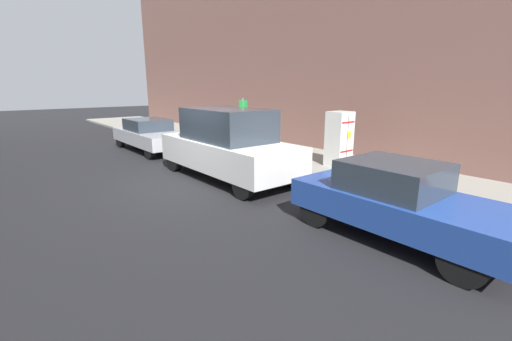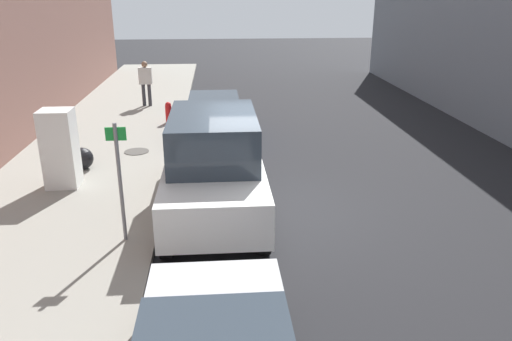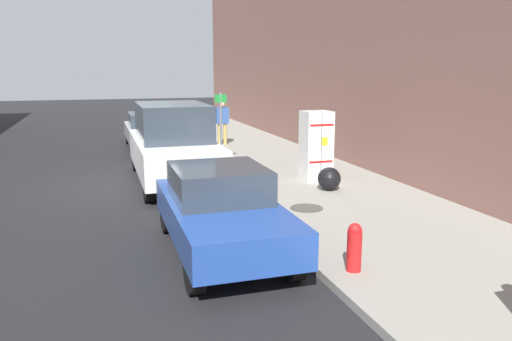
{
  "view_description": "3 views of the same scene",
  "coord_description": "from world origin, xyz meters",
  "px_view_note": "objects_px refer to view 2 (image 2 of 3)",
  "views": [
    {
      "loc": [
        4.69,
        8.68,
        2.82
      ],
      "look_at": [
        0.09,
        3.02,
        1.0
      ],
      "focal_mm": 24.0,
      "sensor_mm": 36.0,
      "label": 1
    },
    {
      "loc": [
        -1.07,
        -9.88,
        4.56
      ],
      "look_at": [
        -0.21,
        0.92,
        0.61
      ],
      "focal_mm": 35.0,
      "sensor_mm": 36.0,
      "label": 2
    },
    {
      "loc": [
        0.69,
        13.57,
        3.07
      ],
      "look_at": [
        -2.64,
        2.95,
        0.79
      ],
      "focal_mm": 35.0,
      "sensor_mm": 36.0,
      "label": 3
    }
  ],
  "objects_px": {
    "trash_bag": "(82,158)",
    "pedestrian_walking_far": "(146,80)",
    "fire_hydrant": "(169,112)",
    "discarded_refrigerator": "(60,149)",
    "street_sign_post": "(120,176)",
    "parked_hatchback_blue": "(214,116)",
    "parked_van_white": "(214,164)"
  },
  "relations": [
    {
      "from": "trash_bag",
      "to": "parked_van_white",
      "type": "height_order",
      "value": "parked_van_white"
    },
    {
      "from": "parked_van_white",
      "to": "parked_hatchback_blue",
      "type": "height_order",
      "value": "parked_van_white"
    },
    {
      "from": "pedestrian_walking_far",
      "to": "parked_hatchback_blue",
      "type": "distance_m",
      "value": 5.24
    },
    {
      "from": "pedestrian_walking_far",
      "to": "parked_hatchback_blue",
      "type": "relative_size",
      "value": 0.44
    },
    {
      "from": "discarded_refrigerator",
      "to": "street_sign_post",
      "type": "distance_m",
      "value": 3.47
    },
    {
      "from": "pedestrian_walking_far",
      "to": "fire_hydrant",
      "type": "bearing_deg",
      "value": -67.8
    },
    {
      "from": "parked_hatchback_blue",
      "to": "fire_hydrant",
      "type": "bearing_deg",
      "value": 133.46
    },
    {
      "from": "fire_hydrant",
      "to": "parked_van_white",
      "type": "xyz_separation_m",
      "value": [
        1.6,
        -7.26,
        0.56
      ]
    },
    {
      "from": "trash_bag",
      "to": "pedestrian_walking_far",
      "type": "distance_m",
      "value": 7.53
    },
    {
      "from": "street_sign_post",
      "to": "fire_hydrant",
      "type": "relative_size",
      "value": 3.07
    },
    {
      "from": "street_sign_post",
      "to": "fire_hydrant",
      "type": "distance_m",
      "value": 8.76
    },
    {
      "from": "discarded_refrigerator",
      "to": "trash_bag",
      "type": "xyz_separation_m",
      "value": [
        0.15,
        1.16,
        -0.64
      ]
    },
    {
      "from": "fire_hydrant",
      "to": "pedestrian_walking_far",
      "type": "bearing_deg",
      "value": 111.47
    },
    {
      "from": "discarded_refrigerator",
      "to": "pedestrian_walking_far",
      "type": "xyz_separation_m",
      "value": [
        0.89,
        8.62,
        0.11
      ]
    },
    {
      "from": "trash_bag",
      "to": "parked_hatchback_blue",
      "type": "bearing_deg",
      "value": 40.95
    },
    {
      "from": "trash_bag",
      "to": "discarded_refrigerator",
      "type": "bearing_deg",
      "value": -97.37
    },
    {
      "from": "discarded_refrigerator",
      "to": "pedestrian_walking_far",
      "type": "distance_m",
      "value": 8.66
    },
    {
      "from": "parked_van_white",
      "to": "pedestrian_walking_far",
      "type": "bearing_deg",
      "value": 105.03
    },
    {
      "from": "discarded_refrigerator",
      "to": "parked_van_white",
      "type": "relative_size",
      "value": 0.36
    },
    {
      "from": "pedestrian_walking_far",
      "to": "parked_hatchback_blue",
      "type": "xyz_separation_m",
      "value": [
        2.7,
        -4.47,
        -0.42
      ]
    },
    {
      "from": "parked_van_white",
      "to": "parked_hatchback_blue",
      "type": "relative_size",
      "value": 1.27
    },
    {
      "from": "discarded_refrigerator",
      "to": "street_sign_post",
      "type": "bearing_deg",
      "value": -56.58
    },
    {
      "from": "fire_hydrant",
      "to": "parked_van_white",
      "type": "distance_m",
      "value": 7.46
    },
    {
      "from": "discarded_refrigerator",
      "to": "parked_hatchback_blue",
      "type": "distance_m",
      "value": 5.49
    },
    {
      "from": "trash_bag",
      "to": "fire_hydrant",
      "type": "bearing_deg",
      "value": 68.57
    },
    {
      "from": "parked_hatchback_blue",
      "to": "discarded_refrigerator",
      "type": "bearing_deg",
      "value": -130.87
    },
    {
      "from": "fire_hydrant",
      "to": "parked_hatchback_blue",
      "type": "relative_size",
      "value": 0.18
    },
    {
      "from": "pedestrian_walking_far",
      "to": "parked_van_white",
      "type": "xyz_separation_m",
      "value": [
        2.7,
        -10.04,
        -0.1
      ]
    },
    {
      "from": "discarded_refrigerator",
      "to": "trash_bag",
      "type": "height_order",
      "value": "discarded_refrigerator"
    },
    {
      "from": "street_sign_post",
      "to": "parked_van_white",
      "type": "xyz_separation_m",
      "value": [
        1.68,
        1.46,
        -0.33
      ]
    },
    {
      "from": "fire_hydrant",
      "to": "trash_bag",
      "type": "xyz_separation_m",
      "value": [
        -1.83,
        -4.67,
        -0.09
      ]
    },
    {
      "from": "trash_bag",
      "to": "pedestrian_walking_far",
      "type": "relative_size",
      "value": 0.32
    }
  ]
}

